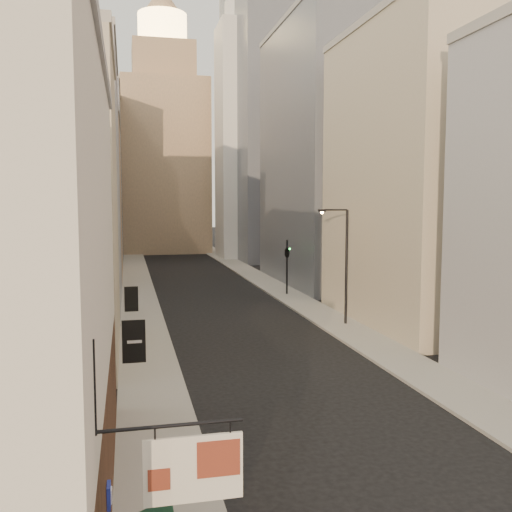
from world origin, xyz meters
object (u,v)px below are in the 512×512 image
at_px(white_tower, 245,132).
at_px(traffic_light_right, 287,252).
at_px(clock_tower, 164,146).
at_px(streetlamp_mid, 344,260).

height_order(white_tower, traffic_light_right, white_tower).
distance_m(clock_tower, streetlamp_mid, 63.74).
bearing_deg(white_tower, traffic_light_right, -95.75).
bearing_deg(clock_tower, white_tower, -51.84).
bearing_deg(streetlamp_mid, clock_tower, 99.95).
xyz_separation_m(clock_tower, traffic_light_right, (7.48, -49.00, -13.71)).
distance_m(streetlamp_mid, traffic_light_right, 12.91).
distance_m(clock_tower, white_tower, 17.83).
distance_m(white_tower, streetlamp_mid, 50.02).
xyz_separation_m(white_tower, streetlamp_mid, (-3.25, -47.89, -14.08)).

